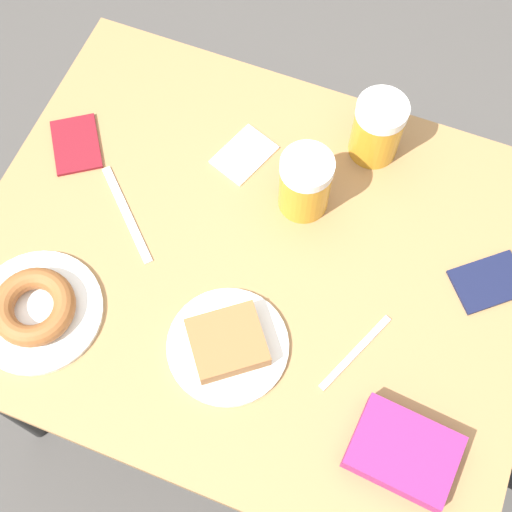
# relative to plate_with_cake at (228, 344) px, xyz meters

# --- Properties ---
(ground_plane) EXTENTS (8.00, 8.00, 0.00)m
(ground_plane) POSITION_rel_plate_with_cake_xyz_m (-0.17, -0.01, -0.76)
(ground_plane) COLOR #474442
(table) EXTENTS (0.82, 1.03, 0.75)m
(table) POSITION_rel_plate_with_cake_xyz_m (-0.17, -0.01, -0.08)
(table) COLOR #997044
(table) RESTS_ON ground_plane
(plate_with_cake) EXTENTS (0.21, 0.21, 0.04)m
(plate_with_cake) POSITION_rel_plate_with_cake_xyz_m (0.00, 0.00, 0.00)
(plate_with_cake) COLOR white
(plate_with_cake) RESTS_ON table
(plate_with_donut) EXTENTS (0.23, 0.23, 0.05)m
(plate_with_donut) POSITION_rel_plate_with_cake_xyz_m (0.06, -0.33, 0.00)
(plate_with_donut) COLOR white
(plate_with_donut) RESTS_ON table
(beer_mug_left) EXTENTS (0.10, 0.10, 0.14)m
(beer_mug_left) POSITION_rel_plate_with_cake_xyz_m (-0.31, 0.02, 0.05)
(beer_mug_left) COLOR #C68C23
(beer_mug_left) RESTS_ON table
(beer_mug_center) EXTENTS (0.10, 0.10, 0.14)m
(beer_mug_center) POSITION_rel_plate_with_cake_xyz_m (-0.47, 0.11, 0.05)
(beer_mug_center) COLOR #C68C23
(beer_mug_center) RESTS_ON table
(napkin_folded) EXTENTS (0.14, 0.12, 0.00)m
(napkin_folded) POSITION_rel_plate_with_cake_xyz_m (-0.37, -0.12, -0.01)
(napkin_folded) COLOR white
(napkin_folded) RESTS_ON table
(fork) EXTENTS (0.17, 0.08, 0.00)m
(fork) POSITION_rel_plate_with_cake_xyz_m (-0.07, 0.21, -0.01)
(fork) COLOR silver
(fork) RESTS_ON table
(knife) EXTENTS (0.16, 0.17, 0.00)m
(knife) POSITION_rel_plate_with_cake_xyz_m (-0.17, -0.27, -0.01)
(knife) COLOR silver
(knife) RESTS_ON table
(passport_near_edge) EXTENTS (0.15, 0.14, 0.01)m
(passport_near_edge) POSITION_rel_plate_with_cake_xyz_m (-0.27, -0.43, -0.01)
(passport_near_edge) COLOR maroon
(passport_near_edge) RESTS_ON table
(passport_far_edge) EXTENTS (0.15, 0.15, 0.01)m
(passport_far_edge) POSITION_rel_plate_with_cake_xyz_m (-0.28, 0.39, -0.01)
(passport_far_edge) COLOR #141938
(passport_far_edge) RESTS_ON table
(blue_pouch) EXTENTS (0.14, 0.17, 0.04)m
(blue_pouch) POSITION_rel_plate_with_cake_xyz_m (0.06, 0.33, 0.01)
(blue_pouch) COLOR #8C2366
(blue_pouch) RESTS_ON table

